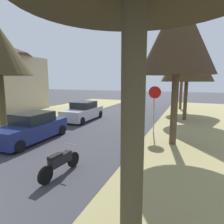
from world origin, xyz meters
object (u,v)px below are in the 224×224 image
stop_sign_far (155,99)px  parked_sedan_silver (83,112)px  parked_sedan_navy (31,128)px  parked_motorcycle (60,162)px  street_tree_right_mid_a (178,34)px  street_tree_right_far (183,51)px  street_tree_right_mid_b (188,57)px

stop_sign_far → parked_sedan_silver: (-6.38, 1.96, -1.47)m
parked_sedan_navy → parked_motorcycle: 4.88m
street_tree_right_mid_a → street_tree_right_far: size_ratio=0.90×
street_tree_right_mid_a → street_tree_right_mid_b: 7.02m
street_tree_right_mid_b → street_tree_right_far: (-0.68, 6.74, 1.38)m
stop_sign_far → street_tree_right_mid_a: street_tree_right_mid_a is taller
parked_sedan_navy → parked_motorcycle: parked_sedan_navy is taller
street_tree_right_mid_b → parked_sedan_silver: (-8.10, -3.08, -4.53)m
stop_sign_far → street_tree_right_far: street_tree_right_far is taller
parked_sedan_navy → parked_motorcycle: (4.01, -2.76, -0.24)m
stop_sign_far → street_tree_right_mid_b: size_ratio=0.41×
stop_sign_far → street_tree_right_mid_a: size_ratio=0.39×
street_tree_right_far → parked_sedan_navy: bearing=-114.1°
street_tree_right_far → parked_sedan_navy: 18.46m
street_tree_right_mid_a → street_tree_right_far: street_tree_right_far is taller
street_tree_right_mid_b → parked_motorcycle: street_tree_right_mid_b is taller
parked_sedan_navy → street_tree_right_mid_a: bearing=16.6°
stop_sign_far → parked_motorcycle: bearing=-106.7°
parked_motorcycle → street_tree_right_mid_b: bearing=72.4°
street_tree_right_mid_b → stop_sign_far: bearing=-108.9°
street_tree_right_mid_a → parked_motorcycle: size_ratio=3.68×
street_tree_right_mid_b → parked_motorcycle: 13.44m
parked_sedan_silver → street_tree_right_mid_b: bearing=20.8°
street_tree_right_mid_b → parked_sedan_navy: (-7.82, -9.22, -4.53)m
stop_sign_far → parked_sedan_silver: 6.83m
street_tree_right_mid_b → parked_motorcycle: (-3.81, -11.98, -4.77)m
stop_sign_far → street_tree_right_mid_b: (1.72, 5.03, 3.05)m
street_tree_right_mid_a → parked_sedan_navy: 9.17m
street_tree_right_mid_b → parked_sedan_navy: size_ratio=1.63×
street_tree_right_mid_a → parked_sedan_silver: size_ratio=1.71×
parked_motorcycle → street_tree_right_far: bearing=80.5°
street_tree_right_far → parked_motorcycle: bearing=-99.5°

